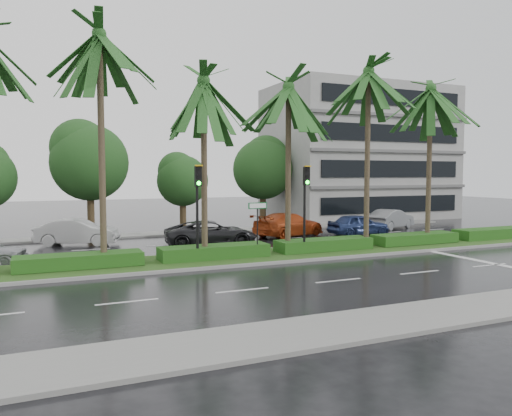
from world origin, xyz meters
name	(u,v)px	position (x,y,z in m)	size (l,w,h in m)	color
ground	(281,260)	(0.00, 0.00, 0.00)	(120.00, 120.00, 0.00)	black
near_sidewalk	(437,314)	(0.00, -10.20, 0.06)	(40.00, 2.40, 0.12)	slate
far_sidewalk	(204,232)	(0.00, 12.00, 0.06)	(40.00, 2.00, 0.12)	slate
median	(272,255)	(0.00, 1.00, 0.08)	(36.00, 4.00, 0.15)	gray
hedge	(272,248)	(0.00, 1.00, 0.45)	(35.20, 1.40, 0.60)	#133F12
lane_markings	(340,257)	(3.04, -0.43, 0.01)	(34.00, 13.06, 0.01)	silver
palm_row	(248,82)	(-1.25, 1.02, 8.45)	(26.30, 4.20, 10.64)	#3A2B21
signal_median_left	(198,199)	(-4.00, 0.30, 3.00)	(0.34, 0.42, 4.36)	black
signal_median_right	(306,196)	(1.50, 0.30, 3.00)	(0.34, 0.42, 4.36)	black
street_sign	(258,216)	(-1.00, 0.48, 2.12)	(0.95, 0.09, 2.60)	black
bg_trees	(197,165)	(1.18, 17.59, 4.77)	(32.92, 5.62, 8.12)	#3E321C
building	(358,153)	(17.00, 18.00, 6.00)	(16.00, 10.00, 12.00)	gray
car_white	(77,232)	(-8.53, 9.18, 0.76)	(4.61, 1.61, 1.52)	#B4B4B4
car_darkgrey	(211,233)	(-1.59, 5.68, 0.73)	(5.24, 2.41, 1.45)	black
car_red	(289,225)	(4.50, 7.87, 0.77)	(5.32, 2.16, 1.54)	#9E3511
car_blue	(358,225)	(9.00, 6.47, 0.72)	(4.20, 1.69, 1.43)	navy
car_grey	(391,219)	(13.50, 8.70, 0.73)	(4.44, 1.55, 1.46)	slate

